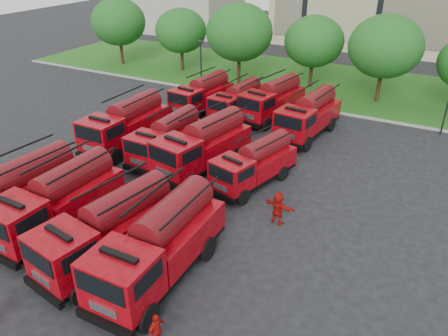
% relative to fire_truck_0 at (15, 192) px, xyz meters
% --- Properties ---
extents(ground, '(140.00, 140.00, 0.00)m').
position_rel_fire_truck_0_xyz_m(ground, '(7.61, 6.48, -1.76)').
color(ground, black).
rests_on(ground, ground).
extents(lawn, '(70.00, 16.00, 0.12)m').
position_rel_fire_truck_0_xyz_m(lawn, '(7.61, 32.48, -1.70)').
color(lawn, '#1C5516').
rests_on(lawn, ground).
extents(curb, '(70.00, 0.30, 0.14)m').
position_rel_fire_truck_0_xyz_m(curb, '(7.61, 24.38, -1.69)').
color(curb, gray).
rests_on(curb, ground).
extents(tree_0, '(6.30, 6.30, 7.70)m').
position_rel_fire_truck_0_xyz_m(tree_0, '(-16.39, 28.48, 3.25)').
color(tree_0, '#382314').
rests_on(tree_0, ground).
extents(tree_1, '(5.71, 5.71, 6.98)m').
position_rel_fire_truck_0_xyz_m(tree_1, '(-8.39, 29.48, 2.78)').
color(tree_1, '#382314').
rests_on(tree_1, ground).
extents(tree_2, '(6.72, 6.72, 8.22)m').
position_rel_fire_truck_0_xyz_m(tree_2, '(-0.39, 27.98, 3.59)').
color(tree_2, '#382314').
rests_on(tree_2, ground).
extents(tree_3, '(5.88, 5.88, 7.19)m').
position_rel_fire_truck_0_xyz_m(tree_3, '(6.61, 30.48, 2.92)').
color(tree_3, '#382314').
rests_on(tree_3, ground).
extents(tree_4, '(6.55, 6.55, 8.01)m').
position_rel_fire_truck_0_xyz_m(tree_4, '(13.61, 28.98, 3.46)').
color(tree_4, '#382314').
rests_on(tree_4, ground).
extents(lamp_post_0, '(0.60, 0.25, 5.11)m').
position_rel_fire_truck_0_xyz_m(lamp_post_0, '(-2.39, 23.68, 1.13)').
color(lamp_post_0, black).
rests_on(lamp_post_0, ground).
extents(fire_truck_0, '(3.35, 7.91, 3.51)m').
position_rel_fire_truck_0_xyz_m(fire_truck_0, '(0.00, 0.00, 0.00)').
color(fire_truck_0, black).
rests_on(fire_truck_0, ground).
extents(fire_truck_1, '(2.99, 7.69, 3.46)m').
position_rel_fire_truck_0_xyz_m(fire_truck_1, '(2.64, 0.52, -0.02)').
color(fire_truck_1, black).
rests_on(fire_truck_1, ground).
extents(fire_truck_2, '(3.77, 7.86, 3.43)m').
position_rel_fire_truck_0_xyz_m(fire_truck_2, '(6.70, -0.17, -0.04)').
color(fire_truck_2, black).
rests_on(fire_truck_2, ground).
extents(fire_truck_3, '(3.00, 7.92, 3.58)m').
position_rel_fire_truck_0_xyz_m(fire_truck_3, '(9.53, -0.07, 0.04)').
color(fire_truck_3, black).
rests_on(fire_truck_3, ground).
extents(fire_truck_4, '(2.92, 7.71, 3.49)m').
position_rel_fire_truck_0_xyz_m(fire_truck_4, '(-0.95, 10.41, -0.01)').
color(fire_truck_4, black).
rests_on(fire_truck_4, ground).
extents(fire_truck_5, '(2.63, 6.80, 3.07)m').
position_rel_fire_truck_0_xyz_m(fire_truck_5, '(2.89, 10.12, -0.22)').
color(fire_truck_5, black).
rests_on(fire_truck_5, ground).
extents(fire_truck_6, '(3.94, 7.99, 3.48)m').
position_rel_fire_truck_0_xyz_m(fire_truck_6, '(5.89, 9.95, -0.01)').
color(fire_truck_6, black).
rests_on(fire_truck_6, ground).
extents(fire_truck_7, '(3.70, 6.68, 2.89)m').
position_rel_fire_truck_0_xyz_m(fire_truck_7, '(9.77, 9.63, -0.31)').
color(fire_truck_7, black).
rests_on(fire_truck_7, ground).
extents(fire_truck_8, '(3.09, 7.07, 3.12)m').
position_rel_fire_truck_0_xyz_m(fire_truck_8, '(0.35, 19.22, -0.19)').
color(fire_truck_8, black).
rests_on(fire_truck_8, ground).
extents(fire_truck_9, '(2.77, 6.57, 2.91)m').
position_rel_fire_truck_0_xyz_m(fire_truck_9, '(3.69, 19.46, -0.30)').
color(fire_truck_9, black).
rests_on(fire_truck_9, ground).
extents(fire_truck_10, '(3.75, 7.55, 3.29)m').
position_rel_fire_truck_0_xyz_m(fire_truck_10, '(6.40, 20.65, -0.11)').
color(fire_truck_10, black).
rests_on(fire_truck_10, ground).
extents(fire_truck_11, '(3.38, 7.60, 3.35)m').
position_rel_fire_truck_0_xyz_m(fire_truck_11, '(10.29, 18.55, -0.08)').
color(fire_truck_11, black).
rests_on(fire_truck_11, ground).
extents(firefighter_0, '(0.71, 0.69, 1.57)m').
position_rel_fire_truck_0_xyz_m(firefighter_0, '(9.25, -2.98, -1.76)').
color(firefighter_0, '#A8100C').
rests_on(firefighter_0, ground).
extents(firefighter_3, '(1.01, 0.63, 1.47)m').
position_rel_fire_truck_0_xyz_m(firefighter_3, '(9.43, 4.30, -1.76)').
color(firefighter_3, black).
rests_on(firefighter_3, ground).
extents(firefighter_4, '(0.97, 0.84, 1.66)m').
position_rel_fire_truck_0_xyz_m(firefighter_4, '(0.88, 2.78, -1.76)').
color(firefighter_4, '#A8100C').
rests_on(firefighter_4, ground).
extents(firefighter_5, '(1.89, 1.04, 1.93)m').
position_rel_fire_truck_0_xyz_m(firefighter_5, '(12.66, 6.35, -1.76)').
color(firefighter_5, '#A8100C').
rests_on(firefighter_5, ground).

